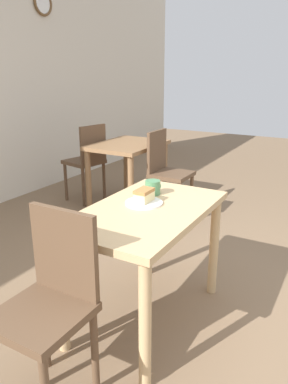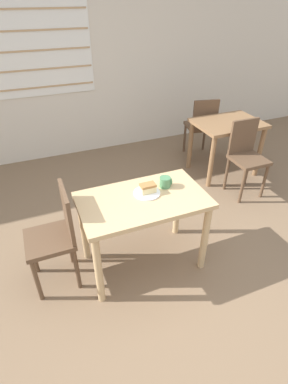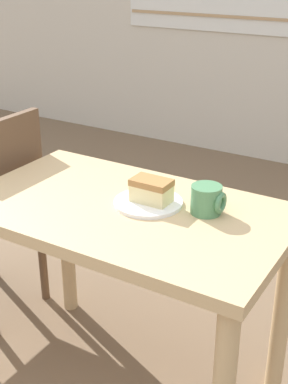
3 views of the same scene
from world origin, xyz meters
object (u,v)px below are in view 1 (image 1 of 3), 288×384
Objects in this scene: dining_table_near at (147,228)px; chair_far_opposite at (87,159)px; plate at (144,203)px; coffee_mug at (153,187)px; cake_slice at (144,195)px; chair_far_corner at (166,170)px; dining_table_far at (128,155)px; chair_near_window at (50,301)px.

chair_far_opposite is at bearing 46.55° from dining_table_near.
coffee_mug reaches higher than plate.
dining_table_near is 0.19m from cake_slice.
chair_far_corner is at bearing 21.70° from plate.
chair_far_opposite is at bearing 49.71° from coffee_mug.
chair_near_window is (-2.33, -1.05, -0.09)m from dining_table_far.
cake_slice reaches higher than dining_table_far.
dining_table_near is at bearing -137.80° from plate.
chair_near_window is at bearing 172.65° from dining_table_near.
cake_slice is 1.20× the size of coffee_mug.
plate is (0.75, -0.04, 0.23)m from chair_near_window.
chair_far_opposite is (-0.07, 0.50, -0.09)m from dining_table_far.
chair_near_window is 7.18× the size of cake_slice.
cake_slice is at bearing -157.87° from chair_far_corner.
chair_far_corner is 0.99m from chair_far_opposite.
dining_table_far is 1.92m from plate.
dining_table_far is 1.91m from cake_slice.
coffee_mug is (0.18, 0.04, 0.04)m from plate.
cake_slice is at bearing -168.43° from coffee_mug.
cake_slice is (-1.56, -1.09, 0.19)m from dining_table_far.
dining_table_near is 1.99m from dining_table_far.
chair_near_window is 0.79m from plate.
chair_near_window is 1.00× the size of chair_far_opposite.
chair_far_opposite is (1.56, 1.64, -0.10)m from dining_table_near.
dining_table_far is 0.94× the size of chair_near_window.
plate is at bearing 86.96° from chair_near_window.
dining_table_far is at bearing 82.77° from chair_far_corner.
chair_near_window reaches higher than dining_table_near.
chair_far_corner is at bearing 103.90° from chair_near_window.
plate is (-1.50, -0.60, 0.23)m from chair_far_corner.
chair_far_opposite is at bearing 46.70° from plate.
dining_table_near is at bearing 57.85° from chair_far_opposite.
chair_far_opposite is 7.18× the size of cake_slice.
dining_table_far is at bearing 109.48° from chair_far_opposite.
plate is (0.06, 0.05, 0.13)m from dining_table_near.
dining_table_near is at bearing -140.04° from cake_slice.
plate is 2.12× the size of coffee_mug.
dining_table_far is at bearing 114.39° from chair_near_window.
coffee_mug is at bearing 20.54° from dining_table_near.
chair_near_window is at bearing -165.67° from chair_far_corner.
chair_far_corner reaches higher than coffee_mug.
chair_far_corner is at bearing 101.57° from chair_far_opposite.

